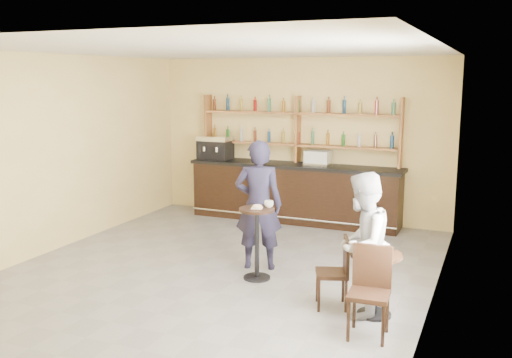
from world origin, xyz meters
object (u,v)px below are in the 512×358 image
at_px(man_main, 258,205).
at_px(chair_south, 369,294).
at_px(cafe_table, 375,285).
at_px(chair_west, 332,273).
at_px(pastry_case, 318,158).
at_px(pedestal_table, 257,244).
at_px(patron_second, 362,245).
at_px(espresso_machine, 215,148).
at_px(bar_counter, 294,193).

distance_m(man_main, chair_south, 2.65).
height_order(cafe_table, chair_west, chair_west).
height_order(pastry_case, chair_south, pastry_case).
xyz_separation_m(man_main, chair_west, (1.41, -1.01, -0.52)).
relative_size(pastry_case, chair_south, 0.48).
bearing_deg(cafe_table, chair_south, -85.24).
bearing_deg(pedestal_table, patron_second, -21.68).
bearing_deg(patron_second, espresso_machine, -125.25).
height_order(chair_south, patron_second, patron_second).
height_order(pastry_case, cafe_table, pastry_case).
height_order(chair_west, patron_second, patron_second).
relative_size(pedestal_table, cafe_table, 1.32).
bearing_deg(pedestal_table, bar_counter, 100.38).
bearing_deg(man_main, pastry_case, -107.27).
bearing_deg(pastry_case, espresso_machine, -178.42).
xyz_separation_m(espresso_machine, cafe_table, (4.14, -3.93, -1.00)).
bearing_deg(patron_second, pedestal_table, -102.04).
relative_size(bar_counter, chair_south, 4.23).
xyz_separation_m(pedestal_table, cafe_table, (1.80, -0.62, -0.13)).
height_order(bar_counter, cafe_table, bar_counter).
relative_size(pastry_case, man_main, 0.25).
height_order(bar_counter, chair_west, bar_counter).
bearing_deg(bar_counter, chair_south, -61.54).
bearing_deg(espresso_machine, chair_south, -45.89).
distance_m(bar_counter, espresso_machine, 1.92).
relative_size(espresso_machine, pedestal_table, 0.65).
xyz_separation_m(espresso_machine, pastry_case, (2.21, 0.00, -0.10)).
relative_size(man_main, patron_second, 1.11).
bearing_deg(cafe_table, pedestal_table, 161.07).
bearing_deg(patron_second, chair_west, -92.31).
height_order(espresso_machine, man_main, man_main).
relative_size(espresso_machine, chair_west, 0.75).
xyz_separation_m(pastry_case, pedestal_table, (0.14, -3.31, -0.78)).
bearing_deg(espresso_machine, patron_second, -43.59).
xyz_separation_m(chair_west, patron_second, (0.38, -0.08, 0.42)).
relative_size(espresso_machine, pastry_case, 1.40).
bearing_deg(pedestal_table, pastry_case, 92.38).
bearing_deg(chair_west, patron_second, 57.46).
bearing_deg(chair_south, cafe_table, 91.03).
bearing_deg(cafe_table, man_main, 151.53).
xyz_separation_m(cafe_table, patron_second, (-0.17, -0.03, 0.48)).
relative_size(pastry_case, pedestal_table, 0.47).
distance_m(pedestal_table, man_main, 0.66).
distance_m(pedestal_table, cafe_table, 1.90).
distance_m(bar_counter, man_main, 2.92).
height_order(chair_west, chair_south, chair_south).
bearing_deg(chair_west, chair_south, 22.13).
relative_size(bar_counter, man_main, 2.20).
distance_m(bar_counter, chair_west, 4.30).
relative_size(cafe_table, patron_second, 0.45).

